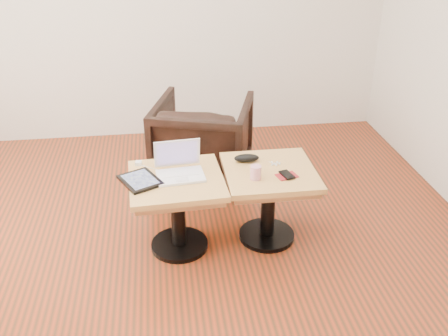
{
  "coord_description": "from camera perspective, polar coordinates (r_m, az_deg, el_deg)",
  "views": [
    {
      "loc": [
        0.03,
        -2.54,
        2.11
      ],
      "look_at": [
        0.41,
        0.27,
        0.59
      ],
      "focal_mm": 40.0,
      "sensor_mm": 36.0,
      "label": 1
    }
  ],
  "objects": [
    {
      "name": "room_shell",
      "position": [
        2.65,
        -8.21,
        11.19
      ],
      "size": [
        4.52,
        4.52,
        2.71
      ],
      "color": "#462916",
      "rests_on": "ground"
    },
    {
      "name": "armchair",
      "position": [
        4.18,
        -2.39,
        3.22
      ],
      "size": [
        0.95,
        0.96,
        0.71
      ],
      "primitive_type": "imported",
      "rotation": [
        0.0,
        0.0,
        2.85
      ],
      "color": "black",
      "rests_on": "ground"
    },
    {
      "name": "striped_cup",
      "position": [
        3.18,
        3.64,
        -0.51
      ],
      "size": [
        0.08,
        0.08,
        0.09
      ],
      "primitive_type": "cylinder",
      "rotation": [
        0.0,
        0.0,
        -0.09
      ],
      "color": "#BC305B",
      "rests_on": "side_table_right"
    },
    {
      "name": "laptop",
      "position": [
        3.24,
        -5.12,
        -0.04
      ],
      "size": [
        0.32,
        0.28,
        0.21
      ],
      "rotation": [
        0.0,
        0.0,
        0.09
      ],
      "color": "white",
      "rests_on": "side_table_left"
    },
    {
      "name": "glasses_case",
      "position": [
        3.39,
        2.6,
        1.15
      ],
      "size": [
        0.17,
        0.08,
        0.05
      ],
      "primitive_type": "ellipsoid",
      "rotation": [
        0.0,
        0.0,
        -0.04
      ],
      "color": "black",
      "rests_on": "side_table_right"
    },
    {
      "name": "charging_adapter",
      "position": [
        3.4,
        -9.75,
        0.55
      ],
      "size": [
        0.05,
        0.05,
        0.02
      ],
      "primitive_type": "cube",
      "rotation": [
        0.0,
        0.0,
        -0.13
      ],
      "color": "white",
      "rests_on": "side_table_left"
    },
    {
      "name": "tablet",
      "position": [
        3.2,
        -9.57,
        -1.41
      ],
      "size": [
        0.31,
        0.33,
        0.02
      ],
      "rotation": [
        0.0,
        0.0,
        0.46
      ],
      "color": "black",
      "rests_on": "side_table_left"
    },
    {
      "name": "side_table_right",
      "position": [
        3.38,
        5.15,
        -2.22
      ],
      "size": [
        0.6,
        0.6,
        0.54
      ],
      "rotation": [
        0.0,
        0.0,
        -0.0
      ],
      "color": "black",
      "rests_on": "ground"
    },
    {
      "name": "side_table_left",
      "position": [
        3.28,
        -5.38,
        -3.21
      ],
      "size": [
        0.63,
        0.63,
        0.54
      ],
      "rotation": [
        0.0,
        0.0,
        0.05
      ],
      "color": "black",
      "rests_on": "ground"
    },
    {
      "name": "phone_on_sleeve",
      "position": [
        3.24,
        7.2,
        -0.83
      ],
      "size": [
        0.15,
        0.13,
        0.02
      ],
      "rotation": [
        0.0,
        0.0,
        0.26
      ],
      "color": "maroon",
      "rests_on": "side_table_right"
    },
    {
      "name": "earbuds_tangle",
      "position": [
        3.38,
        5.88,
        0.51
      ],
      "size": [
        0.07,
        0.06,
        0.01
      ],
      "color": "white",
      "rests_on": "side_table_right"
    }
  ]
}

